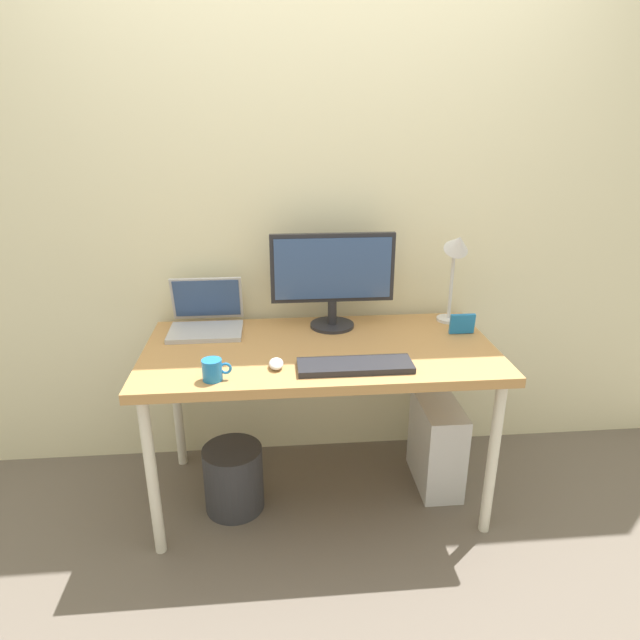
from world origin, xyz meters
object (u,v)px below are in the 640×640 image
(desk, at_px, (320,360))
(wastebasket, at_px, (234,478))
(desk_lamp, at_px, (456,257))
(photo_frame, at_px, (462,324))
(laptop, at_px, (206,317))
(keyboard, at_px, (355,366))
(computer_tower, at_px, (436,444))
(coffee_mug, at_px, (213,370))
(mouse, at_px, (276,364))
(monitor, at_px, (333,274))

(desk, relative_size, wastebasket, 4.88)
(desk_lamp, relative_size, photo_frame, 4.03)
(laptop, xyz_separation_m, keyboard, (0.61, -0.46, -0.05))
(desk, distance_m, keyboard, 0.26)
(desk, bearing_deg, desk_lamp, 19.79)
(desk, relative_size, laptop, 4.57)
(photo_frame, bearing_deg, computer_tower, -149.84)
(desk, height_order, laptop, laptop)
(desk, relative_size, keyboard, 3.33)
(coffee_mug, relative_size, computer_tower, 0.26)
(mouse, bearing_deg, photo_frame, 18.43)
(mouse, xyz_separation_m, computer_tower, (0.74, 0.22, -0.55))
(desk, relative_size, monitor, 2.66)
(laptop, bearing_deg, coffee_mug, -81.54)
(desk, bearing_deg, photo_frame, 7.92)
(monitor, distance_m, wastebasket, 1.00)
(monitor, distance_m, computer_tower, 0.93)
(desk, height_order, computer_tower, desk)
(wastebasket, bearing_deg, computer_tower, 5.78)
(desk, relative_size, mouse, 16.26)
(keyboard, bearing_deg, photo_frame, 30.50)
(monitor, relative_size, photo_frame, 5.00)
(mouse, relative_size, computer_tower, 0.21)
(desk, bearing_deg, wastebasket, -171.77)
(keyboard, xyz_separation_m, photo_frame, (0.52, 0.31, 0.04))
(coffee_mug, bearing_deg, monitor, 45.14)
(laptop, distance_m, coffee_mug, 0.52)
(computer_tower, bearing_deg, desk, -175.96)
(desk_lamp, bearing_deg, desk, -160.21)
(mouse, bearing_deg, monitor, 57.64)
(wastebasket, bearing_deg, laptop, 109.00)
(desk_lamp, bearing_deg, photo_frame, -87.75)
(keyboard, xyz_separation_m, coffee_mug, (-0.53, -0.05, 0.03))
(desk, height_order, desk_lamp, desk_lamp)
(keyboard, height_order, mouse, mouse)
(monitor, relative_size, laptop, 1.72)
(coffee_mug, xyz_separation_m, wastebasket, (0.03, 0.21, -0.63))
(keyboard, distance_m, wastebasket, 0.80)
(desk, xyz_separation_m, photo_frame, (0.64, 0.09, 0.11))
(laptop, bearing_deg, desk_lamp, -0.91)
(monitor, bearing_deg, coffee_mug, -134.86)
(desk_lamp, height_order, coffee_mug, desk_lamp)
(mouse, bearing_deg, computer_tower, 16.93)
(desk, xyz_separation_m, keyboard, (0.11, -0.22, 0.07))
(monitor, xyz_separation_m, photo_frame, (0.56, -0.14, -0.20))
(coffee_mug, distance_m, photo_frame, 1.11)
(mouse, bearing_deg, desk, 45.05)
(desk, bearing_deg, coffee_mug, -147.25)
(laptop, height_order, wastebasket, laptop)
(keyboard, bearing_deg, desk, 117.70)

